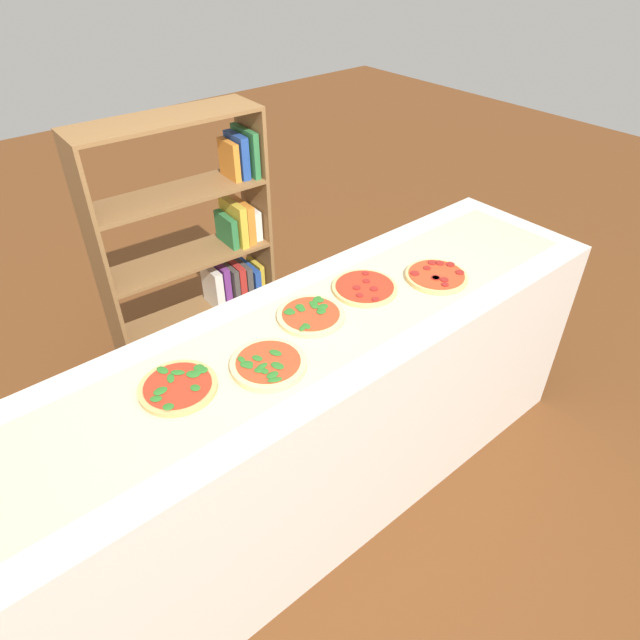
% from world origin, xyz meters
% --- Properties ---
extents(ground_plane, '(12.00, 12.00, 0.00)m').
position_xyz_m(ground_plane, '(0.00, 0.00, 0.00)').
color(ground_plane, brown).
extents(counter, '(2.58, 0.68, 0.96)m').
position_xyz_m(counter, '(0.00, 0.00, 0.48)').
color(counter, beige).
rests_on(counter, ground_plane).
extents(parchment_paper, '(2.40, 0.45, 0.00)m').
position_xyz_m(parchment_paper, '(0.00, 0.00, 0.96)').
color(parchment_paper, beige).
rests_on(parchment_paper, counter).
extents(pizza_spinach_0, '(0.25, 0.25, 0.02)m').
position_xyz_m(pizza_spinach_0, '(-0.55, 0.03, 0.97)').
color(pizza_spinach_0, tan).
rests_on(pizza_spinach_0, parchment_paper).
extents(pizza_spinach_1, '(0.25, 0.25, 0.03)m').
position_xyz_m(pizza_spinach_1, '(-0.28, -0.07, 0.97)').
color(pizza_spinach_1, '#E5C17F').
rests_on(pizza_spinach_1, parchment_paper).
extents(pizza_spinach_2, '(0.25, 0.25, 0.02)m').
position_xyz_m(pizza_spinach_2, '(0.00, 0.05, 0.97)').
color(pizza_spinach_2, '#E5C17F').
rests_on(pizza_spinach_2, parchment_paper).
extents(pizza_pepperoni_3, '(0.26, 0.26, 0.02)m').
position_xyz_m(pizza_pepperoni_3, '(0.28, 0.06, 0.97)').
color(pizza_pepperoni_3, '#DBB26B').
rests_on(pizza_pepperoni_3, parchment_paper).
extents(pizza_pepperoni_4, '(0.25, 0.25, 0.03)m').
position_xyz_m(pizza_pepperoni_4, '(0.56, -0.07, 0.97)').
color(pizza_pepperoni_4, '#DBB26B').
rests_on(pizza_pepperoni_4, parchment_paper).
extents(bookshelf, '(0.89, 0.32, 1.43)m').
position_xyz_m(bookshelf, '(0.17, 1.11, 0.64)').
color(bookshelf, brown).
rests_on(bookshelf, ground_plane).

